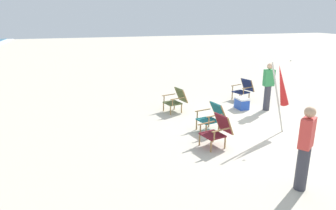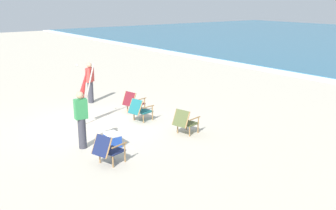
{
  "view_description": "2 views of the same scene",
  "coord_description": "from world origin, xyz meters",
  "px_view_note": "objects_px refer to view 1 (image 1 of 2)",
  "views": [
    {
      "loc": [
        -6.72,
        5.0,
        3.16
      ],
      "look_at": [
        0.95,
        2.51,
        0.74
      ],
      "focal_mm": 32.0,
      "sensor_mm": 36.0,
      "label": 1
    },
    {
      "loc": [
        11.41,
        -5.56,
        4.07
      ],
      "look_at": [
        1.42,
        1.87,
        0.68
      ],
      "focal_mm": 42.0,
      "sensor_mm": 36.0,
      "label": 2
    }
  ],
  "objects_px": {
    "beach_chair_front_left": "(244,89)",
    "cooler_box": "(242,103)",
    "beach_chair_back_left": "(176,99)",
    "beach_chair_far_center": "(213,116)",
    "beach_chair_front_right": "(218,130)",
    "umbrella_furled_red": "(282,86)",
    "person_near_chairs": "(268,86)",
    "person_by_waterline": "(305,148)"
  },
  "relations": [
    {
      "from": "beach_chair_front_left",
      "to": "person_near_chairs",
      "type": "distance_m",
      "value": 1.49
    },
    {
      "from": "beach_chair_front_left",
      "to": "person_by_waterline",
      "type": "height_order",
      "value": "person_by_waterline"
    },
    {
      "from": "person_by_waterline",
      "to": "beach_chair_far_center",
      "type": "bearing_deg",
      "value": 4.09
    },
    {
      "from": "beach_chair_far_center",
      "to": "person_by_waterline",
      "type": "bearing_deg",
      "value": -175.91
    },
    {
      "from": "person_by_waterline",
      "to": "cooler_box",
      "type": "bearing_deg",
      "value": -19.05
    },
    {
      "from": "person_near_chairs",
      "to": "person_by_waterline",
      "type": "height_order",
      "value": "same"
    },
    {
      "from": "beach_chair_back_left",
      "to": "cooler_box",
      "type": "bearing_deg",
      "value": -100.46
    },
    {
      "from": "beach_chair_front_right",
      "to": "beach_chair_back_left",
      "type": "height_order",
      "value": "same"
    },
    {
      "from": "beach_chair_front_left",
      "to": "cooler_box",
      "type": "relative_size",
      "value": 1.74
    },
    {
      "from": "beach_chair_far_center",
      "to": "person_by_waterline",
      "type": "height_order",
      "value": "person_by_waterline"
    },
    {
      "from": "umbrella_furled_red",
      "to": "person_near_chairs",
      "type": "height_order",
      "value": "umbrella_furled_red"
    },
    {
      "from": "beach_chair_front_right",
      "to": "person_near_chairs",
      "type": "xyz_separation_m",
      "value": [
        2.16,
        -2.98,
        0.41
      ]
    },
    {
      "from": "person_near_chairs",
      "to": "cooler_box",
      "type": "xyz_separation_m",
      "value": [
        0.39,
        0.73,
        -0.64
      ]
    },
    {
      "from": "beach_chair_back_left",
      "to": "beach_chair_front_left",
      "type": "xyz_separation_m",
      "value": [
        0.62,
        -3.0,
        -0.0
      ]
    },
    {
      "from": "beach_chair_back_left",
      "to": "beach_chair_far_center",
      "type": "distance_m",
      "value": 2.0
    },
    {
      "from": "beach_chair_far_center",
      "to": "person_by_waterline",
      "type": "xyz_separation_m",
      "value": [
        -3.28,
        -0.23,
        0.41
      ]
    },
    {
      "from": "beach_chair_front_left",
      "to": "person_by_waterline",
      "type": "relative_size",
      "value": 0.52
    },
    {
      "from": "beach_chair_back_left",
      "to": "person_by_waterline",
      "type": "relative_size",
      "value": 0.5
    },
    {
      "from": "beach_chair_front_right",
      "to": "umbrella_furled_red",
      "type": "xyz_separation_m",
      "value": [
        0.28,
        -2.01,
        0.91
      ]
    },
    {
      "from": "person_by_waterline",
      "to": "cooler_box",
      "type": "xyz_separation_m",
      "value": [
        4.81,
        -1.66,
        -0.64
      ]
    },
    {
      "from": "beach_chair_back_left",
      "to": "beach_chair_far_center",
      "type": "bearing_deg",
      "value": -168.62
    },
    {
      "from": "beach_chair_front_right",
      "to": "cooler_box",
      "type": "distance_m",
      "value": 3.41
    },
    {
      "from": "beach_chair_far_center",
      "to": "beach_chair_front_left",
      "type": "xyz_separation_m",
      "value": [
        2.58,
        -2.6,
        0.0
      ]
    },
    {
      "from": "beach_chair_front_right",
      "to": "beach_chair_front_left",
      "type": "xyz_separation_m",
      "value": [
        3.59,
        -2.96,
        -0.0
      ]
    },
    {
      "from": "beach_chair_back_left",
      "to": "person_near_chairs",
      "type": "distance_m",
      "value": 3.16
    },
    {
      "from": "umbrella_furled_red",
      "to": "cooler_box",
      "type": "relative_size",
      "value": 4.19
    },
    {
      "from": "beach_chair_front_right",
      "to": "beach_chair_front_left",
      "type": "distance_m",
      "value": 4.65
    },
    {
      "from": "beach_chair_front_left",
      "to": "person_by_waterline",
      "type": "distance_m",
      "value": 6.33
    },
    {
      "from": "beach_chair_back_left",
      "to": "person_near_chairs",
      "type": "bearing_deg",
      "value": -105.1
    },
    {
      "from": "beach_chair_front_right",
      "to": "cooler_box",
      "type": "bearing_deg",
      "value": -41.48
    },
    {
      "from": "beach_chair_front_right",
      "to": "beach_chair_front_left",
      "type": "bearing_deg",
      "value": -39.51
    },
    {
      "from": "beach_chair_front_left",
      "to": "person_near_chairs",
      "type": "bearing_deg",
      "value": -179.06
    },
    {
      "from": "beach_chair_front_right",
      "to": "umbrella_furled_red",
      "type": "relative_size",
      "value": 0.4
    },
    {
      "from": "beach_chair_back_left",
      "to": "umbrella_furled_red",
      "type": "bearing_deg",
      "value": -142.78
    },
    {
      "from": "beach_chair_back_left",
      "to": "person_by_waterline",
      "type": "height_order",
      "value": "person_by_waterline"
    },
    {
      "from": "person_by_waterline",
      "to": "person_near_chairs",
      "type": "bearing_deg",
      "value": -28.44
    },
    {
      "from": "beach_chair_front_right",
      "to": "umbrella_furled_red",
      "type": "distance_m",
      "value": 2.22
    },
    {
      "from": "person_near_chairs",
      "to": "person_by_waterline",
      "type": "distance_m",
      "value": 5.02
    },
    {
      "from": "beach_chair_front_right",
      "to": "person_near_chairs",
      "type": "height_order",
      "value": "person_near_chairs"
    },
    {
      "from": "beach_chair_back_left",
      "to": "beach_chair_front_left",
      "type": "bearing_deg",
      "value": -78.33
    },
    {
      "from": "beach_chair_far_center",
      "to": "person_near_chairs",
      "type": "bearing_deg",
      "value": -66.5
    },
    {
      "from": "beach_chair_back_left",
      "to": "beach_chair_far_center",
      "type": "height_order",
      "value": "beach_chair_back_left"
    }
  ]
}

